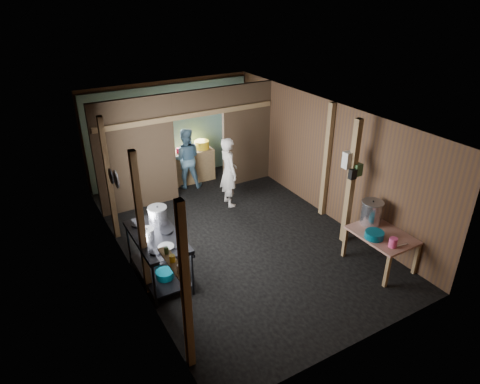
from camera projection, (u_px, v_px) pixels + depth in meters
floor at (235, 235)px, 8.92m from camera, size 4.50×7.00×0.00m
ceiling at (235, 115)px, 7.75m from camera, size 4.50×7.00×0.00m
wall_back at (170, 130)px, 11.04m from camera, size 4.50×0.00×2.60m
wall_front at (363, 275)px, 5.63m from camera, size 4.50×0.00×2.60m
wall_left at (123, 206)px, 7.33m from camera, size 0.00×7.00×2.60m
wall_right at (323, 158)px, 9.34m from camera, size 0.00×7.00×2.60m
partition_left at (136, 156)px, 9.45m from camera, size 1.85×0.10×2.60m
partition_right at (247, 135)px, 10.74m from camera, size 1.35×0.10×2.60m
partition_header at (198, 103)px, 9.70m from camera, size 1.30×0.10×0.60m
turquoise_panel at (171, 133)px, 11.02m from camera, size 4.40×0.06×2.50m
back_counter at (191, 166)px, 11.14m from camera, size 1.20×0.50×0.85m
wall_clock at (179, 107)px, 10.81m from camera, size 0.20×0.03×0.20m
post_left_a at (186, 290)px, 5.35m from camera, size 0.10×0.12×2.60m
post_left_b at (141, 226)px, 6.74m from camera, size 0.10×0.12×2.60m
post_left_c at (109, 180)px, 8.29m from camera, size 0.10×0.12×2.60m
post_right at (327, 161)px, 9.15m from camera, size 0.10×0.12×2.60m
post_free at (351, 184)px, 8.15m from camera, size 0.12×0.12×2.60m
cross_beam at (189, 115)px, 9.66m from camera, size 4.40×0.12×0.12m
pan_lid_big at (116, 179)px, 7.50m from camera, size 0.03×0.34×0.34m
pan_lid_small at (111, 176)px, 7.86m from camera, size 0.03×0.30×0.30m
wall_shelf at (173, 262)px, 5.71m from camera, size 0.14×0.80×0.03m
jar_white at (179, 268)px, 5.48m from camera, size 0.07×0.07×0.10m
jar_yellow at (172, 259)px, 5.68m from camera, size 0.08×0.08×0.10m
jar_green at (166, 250)px, 5.85m from camera, size 0.06×0.06×0.10m
bag_white at (349, 160)px, 7.97m from camera, size 0.22×0.15×0.32m
bag_green at (358, 170)px, 8.00m from camera, size 0.16×0.12×0.24m
bag_black at (353, 174)px, 7.95m from camera, size 0.14×0.10×0.20m
gas_range at (159, 257)px, 7.42m from camera, size 0.79×1.54×0.91m
prep_table at (380, 249)px, 7.84m from camera, size 0.83×1.14×0.67m
stove_pot_large at (158, 216)px, 7.50m from camera, size 0.43×0.43×0.35m
stove_pot_med at (147, 235)px, 7.07m from camera, size 0.31×0.31×0.22m
frying_pan at (166, 247)px, 6.85m from camera, size 0.29×0.50×0.06m
blue_tub_front at (165, 274)px, 7.32m from camera, size 0.32×0.32×0.13m
blue_tub_back at (155, 259)px, 7.73m from camera, size 0.30×0.30×0.12m
stock_pot at (371, 213)px, 7.94m from camera, size 0.42×0.42×0.48m
wash_basin at (374, 235)px, 7.55m from camera, size 0.36×0.36×0.13m
pink_bucket at (393, 243)px, 7.29m from camera, size 0.14×0.14×0.17m
knife at (401, 245)px, 7.35m from camera, size 0.30×0.09×0.01m
yellow_tub at (202, 145)px, 11.06m from camera, size 0.38×0.38×0.21m
red_cup at (178, 151)px, 10.78m from camera, size 0.12×0.12×0.14m
cook at (229, 172)px, 9.78m from camera, size 0.45×0.64×1.67m
worker_back at (186, 158)px, 10.66m from camera, size 0.93×0.84×1.57m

